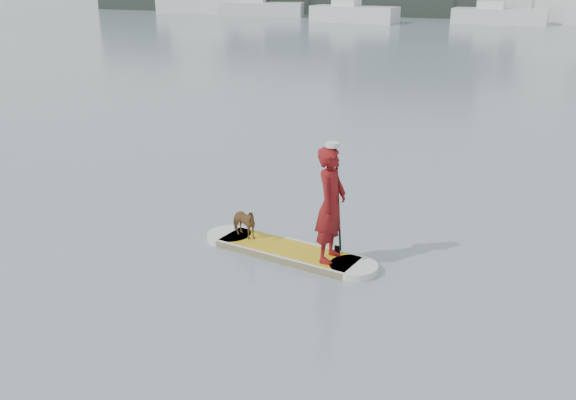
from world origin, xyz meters
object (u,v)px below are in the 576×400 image
(sailboat_b, at_px, (261,7))
(sailboat_d, at_px, (499,14))
(paddleboard, at_px, (288,251))
(dog, at_px, (243,222))
(paddler, at_px, (331,205))
(sailboat_c, at_px, (353,13))

(sailboat_b, relative_size, sailboat_d, 1.06)
(paddleboard, xyz_separation_m, dog, (-0.92, 0.17, 0.34))
(sailboat_b, distance_m, sailboat_d, 22.41)
(paddleboard, bearing_deg, dog, 180.00)
(paddleboard, distance_m, sailboat_b, 55.22)
(dog, distance_m, sailboat_b, 54.70)
(sailboat_b, bearing_deg, dog, -78.87)
(paddler, relative_size, dog, 2.89)
(sailboat_b, bearing_deg, sailboat_d, -14.91)
(paddler, distance_m, sailboat_b, 55.68)
(paddler, bearing_deg, paddleboard, 82.43)
(paddler, distance_m, sailboat_c, 48.84)
(dog, bearing_deg, paddleboard, -76.89)
(paddleboard, xyz_separation_m, sailboat_d, (0.02, 49.33, 0.75))
(paddler, xyz_separation_m, sailboat_b, (-23.15, 50.63, -0.24))
(paddleboard, bearing_deg, sailboat_b, 124.21)
(dog, bearing_deg, sailboat_c, 36.76)
(paddleboard, relative_size, sailboat_c, 0.30)
(paddleboard, height_order, sailboat_d, sailboat_d)
(paddleboard, relative_size, paddler, 1.70)
(paddleboard, distance_m, sailboat_c, 48.50)
(sailboat_b, xyz_separation_m, sailboat_c, (10.35, -3.50, -0.03))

